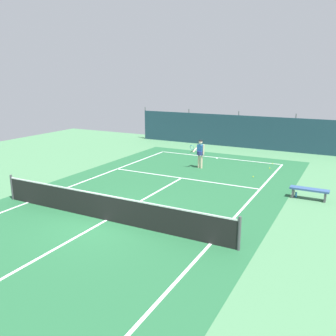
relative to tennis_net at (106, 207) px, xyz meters
name	(u,v)px	position (x,y,z in m)	size (l,w,h in m)	color
ground_plane	(106,220)	(0.00, 0.00, -0.51)	(36.00, 36.00, 0.00)	#4C8456
court_surface	(106,220)	(0.00, 0.00, -0.51)	(11.02, 26.60, 0.01)	#236038
tennis_net	(106,207)	(0.00, 0.00, 0.00)	(10.12, 0.10, 1.10)	black
back_fence	(239,137)	(0.00, 16.56, 0.16)	(16.30, 0.98, 2.70)	#1E3D4C
tennis_player	(200,152)	(0.00, 8.85, 0.45)	(0.82, 0.67, 1.64)	beige
tennis_ball_near_player	(253,177)	(3.27, 8.34, -0.48)	(0.07, 0.07, 0.07)	#CCDB33
tennis_ball_midcourt	(272,164)	(3.54, 11.80, -0.48)	(0.07, 0.07, 0.07)	#CCDB33
tennis_ball_by_sideline	(270,168)	(3.65, 10.56, -0.48)	(0.07, 0.07, 0.07)	#CCDB33
courtside_bench	(309,191)	(6.31, 5.99, -0.14)	(1.60, 0.40, 0.49)	#335184
water_bottle	(296,195)	(5.78, 6.00, -0.39)	(0.08, 0.08, 0.24)	#338CD8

